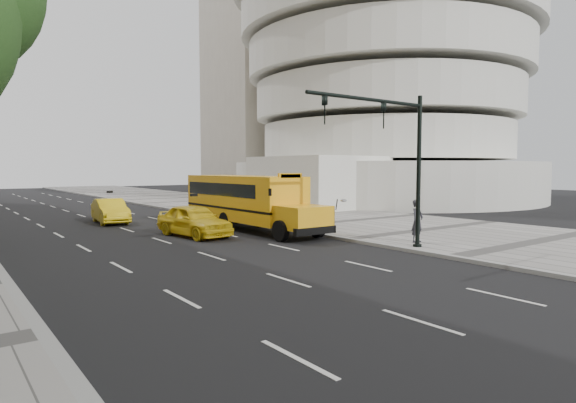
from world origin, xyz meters
TOP-DOWN VIEW (x-y plane):
  - ground at (0.00, 0.00)m, footprint 140.00×140.00m
  - sidewalk_museum at (12.00, 0.00)m, footprint 12.00×140.00m
  - curb_museum at (6.00, 0.00)m, footprint 0.30×140.00m
  - guggenheim at (29.37, 18.51)m, footprint 33.20×42.20m
  - school_bus at (4.50, 1.31)m, footprint 2.96×11.56m
  - taxi_near at (0.91, 0.44)m, footprint 2.51×4.96m
  - taxi_far at (-0.71, 8.97)m, footprint 2.04×4.72m
  - pedestrian at (7.54, -8.16)m, footprint 0.75×0.56m
  - traffic_signal at (5.19, -8.92)m, footprint 6.18×0.36m

SIDE VIEW (x-z plane):
  - ground at x=0.00m, z-range 0.00..0.00m
  - sidewalk_museum at x=12.00m, z-range 0.00..0.15m
  - curb_museum at x=6.00m, z-range 0.00..0.15m
  - taxi_far at x=-0.71m, z-range 0.00..1.51m
  - taxi_near at x=0.91m, z-range 0.00..1.62m
  - pedestrian at x=7.54m, z-range 0.15..2.04m
  - school_bus at x=4.50m, z-range 0.17..3.36m
  - traffic_signal at x=5.19m, z-range 0.89..7.29m
  - guggenheim at x=29.37m, z-range -3.92..31.08m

